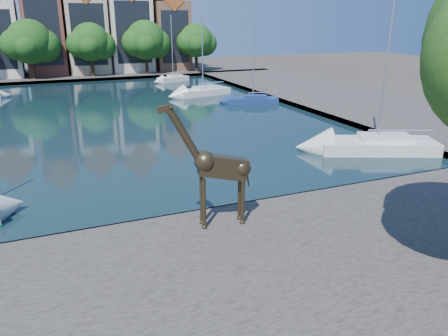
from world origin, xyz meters
name	(u,v)px	position (x,y,z in m)	size (l,w,h in m)	color
ground	(186,222)	(0.00, 0.00, 0.00)	(160.00, 160.00, 0.00)	#38332B
water_basin	(106,115)	(0.00, 24.00, 0.04)	(38.00, 50.00, 0.08)	black
near_quay	(257,309)	(0.00, -7.00, 0.25)	(50.00, 14.00, 0.50)	#4C4842
far_quay	(76,74)	(0.00, 56.00, 0.25)	(60.00, 16.00, 0.50)	#4C4842
right_quay	(332,96)	(25.00, 24.00, 0.25)	(14.00, 52.00, 0.50)	#4C4842
townhouse_center	(42,19)	(-4.00, 55.99, 8.36)	(5.44, 9.18, 16.93)	brown
townhouse_east_inner	(84,24)	(2.00, 55.99, 7.73)	(5.94, 9.18, 15.79)	#C2AC8A
townhouse_east_mid	(127,21)	(8.50, 55.99, 8.10)	(6.43, 9.18, 16.65)	beige
townhouse_east_end	(167,27)	(15.00, 55.99, 7.11)	(5.44, 9.18, 14.43)	brown
far_tree_mid_west	(31,43)	(-5.89, 50.49, 5.29)	(7.80, 6.00, 8.00)	#332114
far_tree_mid_east	(91,43)	(2.10, 50.49, 5.13)	(7.02, 5.40, 7.52)	#332114
far_tree_east	(146,41)	(10.11, 50.49, 5.24)	(7.54, 5.80, 7.84)	#332114
far_tree_far_east	(197,41)	(18.09, 50.49, 5.08)	(6.76, 5.20, 7.36)	#332114
giraffe_statue	(217,167)	(0.80, -1.68, 2.99)	(3.56, 0.83, 5.08)	#312718
sailboat_right_a	(378,143)	(15.00, 5.12, 0.70)	(8.01, 5.44, 12.91)	silver
sailboat_right_b	(253,99)	(15.00, 23.94, 0.57)	(5.48, 3.43, 10.36)	navy
sailboat_right_c	(203,90)	(12.00, 30.94, 0.62)	(6.77, 3.70, 8.83)	silver
sailboat_right_d	(173,78)	(12.00, 43.22, 0.62)	(4.77, 3.03, 8.89)	silver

